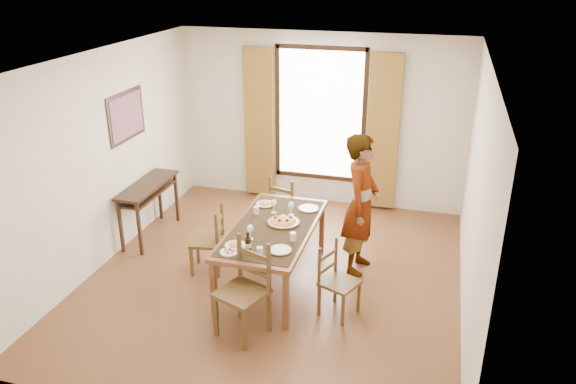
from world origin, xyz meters
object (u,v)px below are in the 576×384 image
(man, at_px, (361,205))
(pasta_platter, at_px, (283,219))
(console_table, at_px, (148,191))
(dining_table, at_px, (273,231))

(man, height_order, pasta_platter, man)
(console_table, distance_m, pasta_platter, 2.22)
(console_table, relative_size, pasta_platter, 3.00)
(dining_table, relative_size, pasta_platter, 4.70)
(man, bearing_deg, console_table, 93.39)
(console_table, height_order, dining_table, console_table)
(console_table, distance_m, man, 3.01)
(console_table, relative_size, dining_table, 0.64)
(console_table, bearing_deg, pasta_platter, -15.59)
(dining_table, distance_m, pasta_platter, 0.19)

